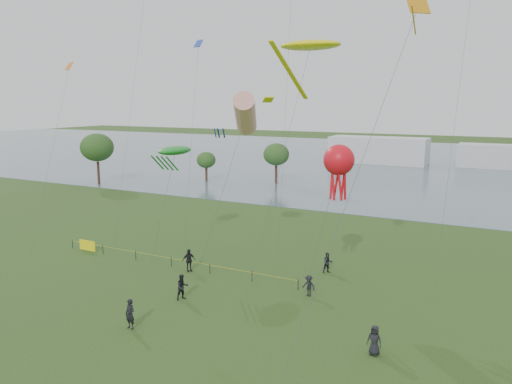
% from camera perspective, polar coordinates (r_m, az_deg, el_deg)
% --- Properties ---
extents(ground_plane, '(400.00, 400.00, 0.00)m').
position_cam_1_polar(ground_plane, '(29.66, -9.41, -18.63)').
color(ground_plane, '#1E3912').
extents(lake, '(400.00, 120.00, 0.08)m').
position_cam_1_polar(lake, '(122.46, 19.76, 3.09)').
color(lake, slate).
rests_on(lake, ground_plane).
extents(pavilion_left, '(22.00, 8.00, 6.00)m').
position_cam_1_polar(pavilion_left, '(119.43, 13.80, 4.67)').
color(pavilion_left, silver).
rests_on(pavilion_left, ground_plane).
extents(pavilion_right, '(18.00, 7.00, 5.00)m').
position_cam_1_polar(pavilion_right, '(119.19, 26.38, 3.64)').
color(pavilion_right, silver).
rests_on(pavilion_right, ground_plane).
extents(trees, '(32.04, 19.86, 8.82)m').
position_cam_1_polar(trees, '(87.72, -10.38, 4.60)').
color(trees, '#39231A').
rests_on(trees, ground_plane).
extents(fence, '(24.07, 0.07, 1.05)m').
position_cam_1_polar(fence, '(48.45, -15.50, -6.50)').
color(fence, black).
rests_on(fence, ground_plane).
extents(spectator_a, '(1.09, 1.16, 1.89)m').
position_cam_1_polar(spectator_a, '(37.37, -8.41, -10.69)').
color(spectator_a, black).
rests_on(spectator_a, ground_plane).
extents(spectator_b, '(1.13, 0.76, 1.62)m').
position_cam_1_polar(spectator_b, '(37.81, 6.04, -10.60)').
color(spectator_b, black).
rests_on(spectator_b, ground_plane).
extents(spectator_c, '(1.04, 1.22, 1.95)m').
position_cam_1_polar(spectator_c, '(43.08, -7.69, -7.74)').
color(spectator_c, black).
rests_on(spectator_c, ground_plane).
extents(spectator_d, '(0.93, 0.67, 1.77)m').
position_cam_1_polar(spectator_d, '(30.38, 13.39, -16.15)').
color(spectator_d, black).
rests_on(spectator_d, ground_plane).
extents(spectator_f, '(0.75, 0.52, 1.96)m').
position_cam_1_polar(spectator_f, '(33.55, -14.20, -13.37)').
color(spectator_f, black).
rests_on(spectator_f, ground_plane).
extents(spectator_g, '(1.08, 1.05, 1.76)m').
position_cam_1_polar(spectator_g, '(42.80, 8.20, -8.01)').
color(spectator_g, black).
rests_on(spectator_g, ground_plane).
extents(kite_stingray, '(5.32, 11.33, 19.32)m').
position_cam_1_polar(kite_stingray, '(43.72, 6.15, 16.27)').
color(kite_stingray, '#3F3F42').
extents(kite_windsock, '(5.25, 5.09, 15.11)m').
position_cam_1_polar(kite_windsock, '(42.62, -1.24, 8.90)').
color(kite_windsock, '#3F3F42').
extents(kite_creature, '(2.30, 5.53, 10.18)m').
position_cam_1_polar(kite_creature, '(46.96, -9.29, 4.67)').
color(kite_creature, '#3F3F42').
extents(kite_octopus, '(2.62, 3.96, 11.24)m').
position_cam_1_polar(kite_octopus, '(36.45, 9.45, 3.52)').
color(kite_octopus, '#3F3F42').
extents(kite_delta, '(3.98, 13.44, 20.17)m').
position_cam_1_polar(kite_delta, '(29.65, 17.15, 17.61)').
color(kite_delta, '#3F3F42').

